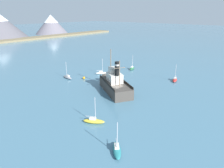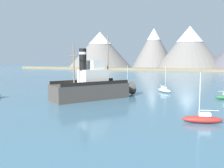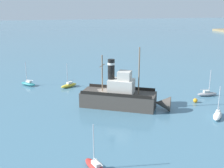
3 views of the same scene
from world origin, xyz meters
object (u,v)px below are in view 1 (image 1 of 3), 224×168
object	(u,v)px
sailboat_yellow	(94,121)
mooring_buoy	(84,78)
old_tugboat	(114,84)
sailboat_white	(102,73)
sailboat_grey	(68,77)
sailboat_green	(132,68)
sailboat_teal	(117,150)
sailboat_red	(175,80)

from	to	relation	value
sailboat_yellow	mooring_buoy	bearing A→B (deg)	51.42
old_tugboat	sailboat_white	distance (m)	14.79
sailboat_grey	sailboat_yellow	xyz separation A→B (m)	(-12.87, -23.58, 0.00)
mooring_buoy	sailboat_green	bearing A→B (deg)	-15.02
sailboat_yellow	sailboat_green	size ratio (longest dim) A/B	1.00
sailboat_green	sailboat_teal	bearing A→B (deg)	-148.29
sailboat_white	sailboat_teal	bearing A→B (deg)	-134.06
sailboat_green	sailboat_yellow	bearing A→B (deg)	-156.08
sailboat_yellow	old_tugboat	bearing A→B (deg)	25.87
sailboat_grey	mooring_buoy	bearing A→B (deg)	-57.32
sailboat_white	sailboat_red	bearing A→B (deg)	-67.70
sailboat_yellow	sailboat_red	world-z (taller)	same
sailboat_white	mooring_buoy	world-z (taller)	sailboat_white
sailboat_yellow	sailboat_green	distance (m)	36.30
sailboat_green	old_tugboat	bearing A→B (deg)	-157.53
sailboat_yellow	mooring_buoy	world-z (taller)	sailboat_yellow
old_tugboat	sailboat_teal	xyz separation A→B (m)	(-17.45, -14.71, -1.40)
mooring_buoy	sailboat_white	bearing A→B (deg)	-5.27
old_tugboat	mooring_buoy	world-z (taller)	old_tugboat
old_tugboat	sailboat_teal	world-z (taller)	old_tugboat
sailboat_yellow	sailboat_red	distance (m)	30.79
old_tugboat	sailboat_white	xyz separation A→B (m)	(8.45, 12.06, -1.40)
sailboat_grey	sailboat_teal	distance (m)	35.53
sailboat_teal	sailboat_red	xyz separation A→B (m)	(34.25, 6.42, 0.00)
sailboat_yellow	sailboat_green	world-z (taller)	same
sailboat_teal	sailboat_red	world-z (taller)	same
sailboat_grey	sailboat_red	xyz separation A→B (m)	(17.88, -25.11, 0.00)
old_tugboat	mooring_buoy	size ratio (longest dim) A/B	18.96
sailboat_yellow	mooring_buoy	distance (m)	24.89
sailboat_white	sailboat_green	size ratio (longest dim) A/B	1.00
sailboat_white	sailboat_grey	xyz separation A→B (m)	(-9.53, 4.76, 0.00)
sailboat_teal	sailboat_red	bearing A→B (deg)	10.62
sailboat_teal	mooring_buoy	bearing A→B (deg)	55.23
sailboat_grey	sailboat_red	distance (m)	30.83
sailboat_white	mooring_buoy	distance (m)	6.91
sailboat_green	mooring_buoy	size ratio (longest dim) A/B	6.60
old_tugboat	sailboat_grey	xyz separation A→B (m)	(-1.08, 16.82, -1.40)
sailboat_white	sailboat_yellow	world-z (taller)	same
sailboat_grey	sailboat_teal	world-z (taller)	same
sailboat_teal	sailboat_yellow	xyz separation A→B (m)	(3.50, 7.95, 0.00)
sailboat_green	sailboat_red	bearing A→B (deg)	-98.51
sailboat_white	sailboat_green	distance (m)	11.53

